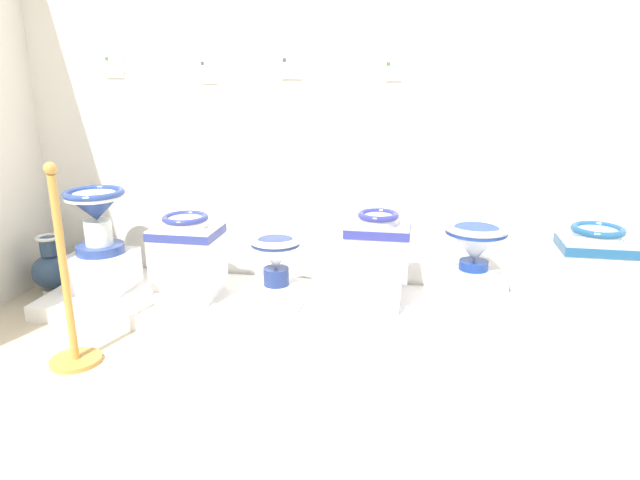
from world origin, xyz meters
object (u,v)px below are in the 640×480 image
object	(u,v)px
plinth_block_pale_glazed	(587,308)
antique_toilet_slender_white	(276,260)
plinth_block_broad_patterned	(471,294)
info_placard_second	(208,71)
plinth_block_leftmost	(103,270)
plinth_block_rightmost	(376,290)
antique_toilet_central_ornate	(188,250)
info_placard_first	(114,66)
antique_toilet_pale_glazed	(594,259)
plinth_block_central_ornate	(190,290)
decorative_vase_corner	(53,269)
info_placard_fourth	(393,70)
antique_toilet_broad_patterned	(475,243)
info_placard_third	(291,67)
antique_toilet_leftmost	(96,212)
stanchion_post_near_left	(69,307)
plinth_block_slender_white	(277,298)
antique_toilet_rightmost	(378,244)

from	to	relation	value
plinth_block_pale_glazed	antique_toilet_slender_white	bearing A→B (deg)	179.08
plinth_block_broad_patterned	info_placard_second	size ratio (longest dim) A/B	2.36
plinth_block_leftmost	plinth_block_rightmost	bearing A→B (deg)	1.40
antique_toilet_central_ornate	info_placard_first	xyz separation A→B (m)	(-0.63, 0.45, 1.10)
plinth_block_broad_patterned	antique_toilet_pale_glazed	bearing A→B (deg)	-7.56
plinth_block_central_ornate	decorative_vase_corner	xyz separation A→B (m)	(-1.05, 0.13, 0.04)
plinth_block_central_ornate	plinth_block_broad_patterned	xyz separation A→B (m)	(1.73, 0.07, 0.07)
info_placard_fourth	antique_toilet_pale_glazed	bearing A→B (deg)	-22.07
antique_toilet_broad_patterned	info_placard_second	world-z (taller)	info_placard_second
info_placard_first	info_placard_third	distance (m)	1.20
antique_toilet_slender_white	plinth_block_rightmost	world-z (taller)	antique_toilet_slender_white
antique_toilet_leftmost	plinth_block_central_ornate	xyz separation A→B (m)	(0.61, -0.03, -0.48)
plinth_block_rightmost	antique_toilet_pale_glazed	bearing A→B (deg)	-4.46
antique_toilet_slender_white	antique_toilet_pale_glazed	xyz separation A→B (m)	(1.79, -0.03, 0.12)
antique_toilet_slender_white	stanchion_post_near_left	xyz separation A→B (m)	(-0.89, -0.77, -0.05)
plinth_block_leftmost	plinth_block_slender_white	xyz separation A→B (m)	(1.17, -0.02, -0.10)
plinth_block_slender_white	antique_toilet_slender_white	size ratio (longest dim) A/B	0.91
plinth_block_pale_glazed	stanchion_post_near_left	world-z (taller)	stanchion_post_near_left
plinth_block_broad_patterned	stanchion_post_near_left	distance (m)	2.22
antique_toilet_central_ornate	plinth_block_broad_patterned	xyz separation A→B (m)	(1.73, 0.07, -0.19)
plinth_block_leftmost	info_placard_first	distance (m)	1.35
antique_toilet_central_ornate	stanchion_post_near_left	distance (m)	0.83
plinth_block_pale_glazed	info_placard_second	world-z (taller)	info_placard_second
antique_toilet_rightmost	info_placard_second	bearing A→B (deg)	161.91
info_placard_first	info_placard_fourth	distance (m)	1.83
plinth_block_leftmost	plinth_block_slender_white	size ratio (longest dim) A/B	1.09
plinth_block_central_ornate	plinth_block_leftmost	bearing A→B (deg)	176.98
plinth_block_slender_white	stanchion_post_near_left	world-z (taller)	stanchion_post_near_left
antique_toilet_rightmost	stanchion_post_near_left	world-z (taller)	stanchion_post_near_left
info_placard_first	antique_toilet_broad_patterned	bearing A→B (deg)	-9.22
antique_toilet_slender_white	plinth_block_rightmost	distance (m)	0.64
antique_toilet_slender_white	antique_toilet_broad_patterned	distance (m)	1.18
antique_toilet_central_ornate	plinth_block_broad_patterned	size ratio (longest dim) A/B	1.24
antique_toilet_slender_white	info_placard_fourth	bearing A→B (deg)	34.09
decorative_vase_corner	stanchion_post_near_left	distance (m)	1.15
plinth_block_leftmost	plinth_block_rightmost	xyz separation A→B (m)	(1.78, 0.04, -0.03)
plinth_block_slender_white	antique_toilet_rightmost	xyz separation A→B (m)	(0.61, 0.06, 0.36)
plinth_block_central_ornate	info_placard_third	xyz separation A→B (m)	(0.57, 0.45, 1.36)
plinth_block_pale_glazed	info_placard_fourth	distance (m)	1.78
plinth_block_pale_glazed	antique_toilet_pale_glazed	size ratio (longest dim) A/B	1.01
antique_toilet_rightmost	plinth_block_broad_patterned	size ratio (longest dim) A/B	1.07
antique_toilet_slender_white	plinth_block_broad_patterned	size ratio (longest dim) A/B	1.04
plinth_block_leftmost	plinth_block_rightmost	distance (m)	1.78
plinth_block_slender_white	plinth_block_pale_glazed	size ratio (longest dim) A/B	0.91
plinth_block_leftmost	antique_toilet_central_ornate	xyz separation A→B (m)	(0.61, -0.03, 0.18)
antique_toilet_central_ornate	info_placard_third	bearing A→B (deg)	38.14
plinth_block_leftmost	stanchion_post_near_left	size ratio (longest dim) A/B	0.36
antique_toilet_rightmost	info_placard_first	distance (m)	2.10
plinth_block_slender_white	info_placard_first	distance (m)	1.87
plinth_block_central_ornate	plinth_block_slender_white	world-z (taller)	plinth_block_central_ornate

